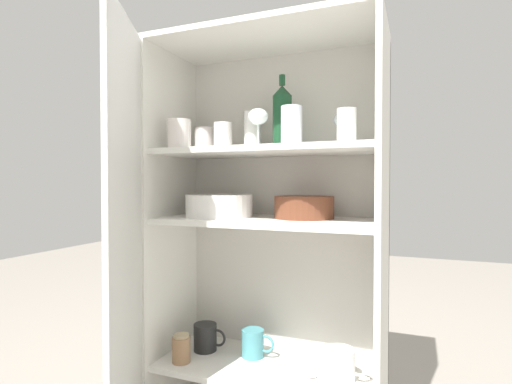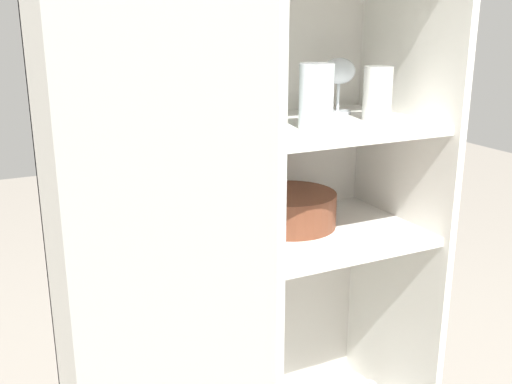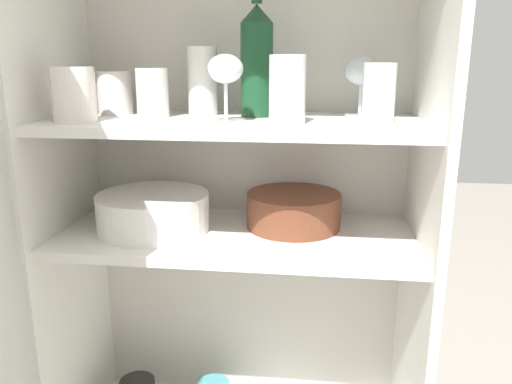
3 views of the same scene
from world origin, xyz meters
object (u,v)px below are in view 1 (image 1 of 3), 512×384
at_px(plate_stack_white, 219,206).
at_px(coffee_mug_primary, 253,343).
at_px(mixing_bowl_large, 304,206).
at_px(storage_jar, 181,349).
at_px(wine_bottle, 282,117).

relative_size(plate_stack_white, coffee_mug_primary, 1.95).
height_order(plate_stack_white, mixing_bowl_large, plate_stack_white).
distance_m(coffee_mug_primary, storage_jar, 0.26).
relative_size(mixing_bowl_large, coffee_mug_primary, 1.67).
relative_size(coffee_mug_primary, storage_jar, 1.25).
bearing_deg(storage_jar, plate_stack_white, 39.01).
bearing_deg(mixing_bowl_large, coffee_mug_primary, -178.06).
distance_m(plate_stack_white, mixing_bowl_large, 0.31).
height_order(wine_bottle, coffee_mug_primary, wine_bottle).
bearing_deg(coffee_mug_primary, storage_jar, -148.32).
distance_m(plate_stack_white, coffee_mug_primary, 0.52).
relative_size(wine_bottle, storage_jar, 2.66).
bearing_deg(mixing_bowl_large, storage_jar, -160.74).
distance_m(plate_stack_white, storage_jar, 0.52).
height_order(plate_stack_white, storage_jar, plate_stack_white).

